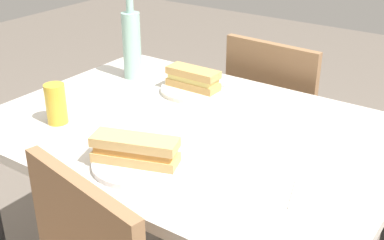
{
  "coord_description": "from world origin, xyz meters",
  "views": [
    {
      "loc": [
        0.76,
        -1.1,
        1.4
      ],
      "look_at": [
        0.0,
        0.0,
        0.76
      ],
      "focal_mm": 47.3,
      "sensor_mm": 36.0,
      "label": 1
    }
  ],
  "objects": [
    {
      "name": "water_bottle",
      "position": [
        -0.41,
        0.21,
        0.87
      ],
      "size": [
        0.07,
        0.07,
        0.31
      ],
      "color": "#99C6B7",
      "rests_on": "dining_table"
    },
    {
      "name": "baguette_sandwich_near",
      "position": [
        -0.15,
        0.22,
        0.79
      ],
      "size": [
        0.18,
        0.07,
        0.07
      ],
      "color": "tan",
      "rests_on": "plate_near"
    },
    {
      "name": "plate_far",
      "position": [
        0.02,
        -0.27,
        0.75
      ],
      "size": [
        0.22,
        0.22,
        0.01
      ],
      "primitive_type": "cylinder",
      "color": "white",
      "rests_on": "dining_table"
    },
    {
      "name": "chair_far",
      "position": [
        -0.0,
        0.63,
        0.5
      ],
      "size": [
        0.42,
        0.42,
        0.86
      ],
      "color": "#936B47",
      "rests_on": "ground"
    },
    {
      "name": "dining_table",
      "position": [
        0.0,
        0.0,
        0.64
      ],
      "size": [
        1.19,
        0.86,
        0.74
      ],
      "color": "beige",
      "rests_on": "ground"
    },
    {
      "name": "plate_near",
      "position": [
        -0.15,
        0.22,
        0.75
      ],
      "size": [
        0.22,
        0.22,
        0.01
      ],
      "primitive_type": "cylinder",
      "color": "silver",
      "rests_on": "dining_table"
    },
    {
      "name": "beer_glass",
      "position": [
        -0.34,
        -0.21,
        0.8
      ],
      "size": [
        0.06,
        0.06,
        0.12
      ],
      "primitive_type": "cylinder",
      "color": "gold",
      "rests_on": "dining_table"
    },
    {
      "name": "baguette_sandwich_far",
      "position": [
        0.02,
        -0.27,
        0.79
      ],
      "size": [
        0.23,
        0.14,
        0.07
      ],
      "color": "tan",
      "rests_on": "plate_far"
    },
    {
      "name": "paper_napkin",
      "position": [
        0.46,
        -0.13,
        0.75
      ],
      "size": [
        0.17,
        0.17,
        0.0
      ],
      "primitive_type": "cube",
      "rotation": [
        0.0,
        0.0,
        0.29
      ],
      "color": "white",
      "rests_on": "dining_table"
    },
    {
      "name": "knife_far",
      "position": [
        -0.01,
        -0.22,
        0.76
      ],
      "size": [
        0.18,
        0.02,
        0.01
      ],
      "color": "silver",
      "rests_on": "plate_far"
    },
    {
      "name": "knife_near",
      "position": [
        -0.16,
        0.27,
        0.76
      ],
      "size": [
        0.18,
        0.05,
        0.01
      ],
      "color": "silver",
      "rests_on": "plate_near"
    }
  ]
}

